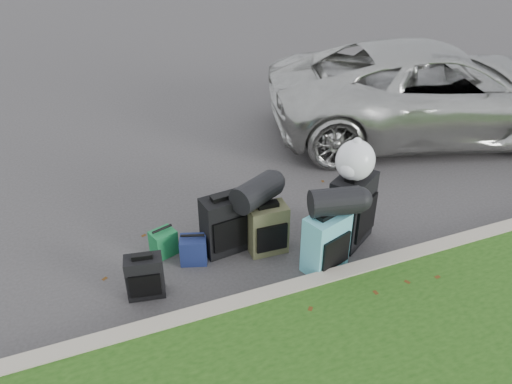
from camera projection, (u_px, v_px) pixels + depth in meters
name	position (u px, v px, depth m)	size (l,w,h in m)	color
ground	(270.00, 238.00, 5.93)	(120.00, 120.00, 0.00)	#383535
curb	(309.00, 286.00, 5.10)	(120.00, 0.18, 0.15)	#9E937F
suv	(435.00, 91.00, 8.13)	(2.48, 5.39, 1.50)	#B7B7B2
suitcase_small_black	(145.00, 277.00, 4.98)	(0.37, 0.20, 0.46)	black
suitcase_large_black_left	(224.00, 225.00, 5.57)	(0.48, 0.29, 0.68)	black
suitcase_olive	(268.00, 229.00, 5.58)	(0.43, 0.27, 0.59)	#3B3C25
suitcase_teal	(326.00, 243.00, 5.29)	(0.47, 0.28, 0.67)	teal
suitcase_large_black_right	(352.00, 210.00, 5.68)	(0.56, 0.34, 0.85)	black
tote_green	(164.00, 243.00, 5.60)	(0.26, 0.21, 0.30)	#197139
tote_navy	(194.00, 250.00, 5.48)	(0.29, 0.23, 0.31)	navy
duffel_left	(257.00, 192.00, 5.40)	(0.30, 0.30, 0.56)	black
duffel_right	(335.00, 202.00, 5.09)	(0.29, 0.29, 0.52)	black
trash_bag	(355.00, 160.00, 5.34)	(0.43, 0.43, 0.43)	white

